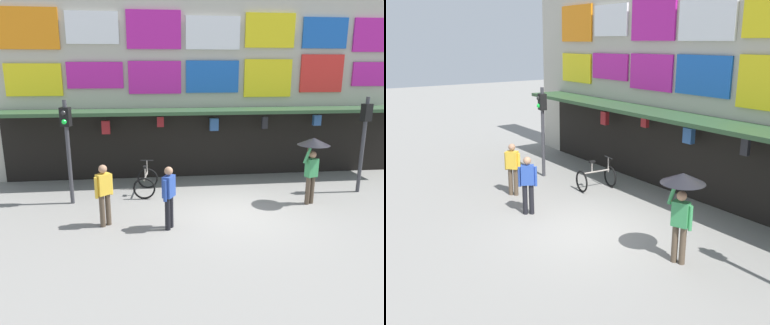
{
  "view_description": "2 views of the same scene",
  "coord_description": "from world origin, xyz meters",
  "views": [
    {
      "loc": [
        -2.37,
        -9.71,
        4.08
      ],
      "look_at": [
        -1.17,
        0.41,
        1.46
      ],
      "focal_mm": 34.31,
      "sensor_mm": 36.0,
      "label": 1
    },
    {
      "loc": [
        8.47,
        -6.36,
        4.76
      ],
      "look_at": [
        -0.83,
        0.17,
        1.61
      ],
      "focal_mm": 41.28,
      "sensor_mm": 36.0,
      "label": 2
    }
  ],
  "objects": [
    {
      "name": "ground_plane",
      "position": [
        0.0,
        0.0,
        0.0
      ],
      "size": [
        80.0,
        80.0,
        0.0
      ],
      "primitive_type": "plane",
      "color": "gray"
    },
    {
      "name": "shopfront",
      "position": [
        -0.0,
        4.57,
        3.96
      ],
      "size": [
        18.0,
        2.6,
        8.0
      ],
      "color": "#B2AD9E",
      "rests_on": "ground"
    },
    {
      "name": "bicycle_parked",
      "position": [
        -2.53,
        2.09,
        0.39
      ],
      "size": [
        0.83,
        1.23,
        1.05
      ],
      "color": "black",
      "rests_on": "ground"
    },
    {
      "name": "pedestrian_with_umbrella",
      "position": [
        2.5,
        0.53,
        1.64
      ],
      "size": [
        0.96,
        0.96,
        2.08
      ],
      "color": "brown",
      "rests_on": "ground"
    },
    {
      "name": "traffic_light_near",
      "position": [
        -4.81,
        1.43,
        2.14
      ],
      "size": [
        0.32,
        0.35,
        3.2
      ],
      "color": "#38383D",
      "rests_on": "ground"
    },
    {
      "name": "pedestrian_in_blue",
      "position": [
        -3.59,
        -0.41,
        0.95
      ],
      "size": [
        0.44,
        0.4,
        1.68
      ],
      "color": "brown",
      "rests_on": "ground"
    },
    {
      "name": "pedestrian_in_green",
      "position": [
        -1.91,
        -0.79,
        0.95
      ],
      "size": [
        0.37,
        0.47,
        1.68
      ],
      "color": "black",
      "rests_on": "ground"
    }
  ]
}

